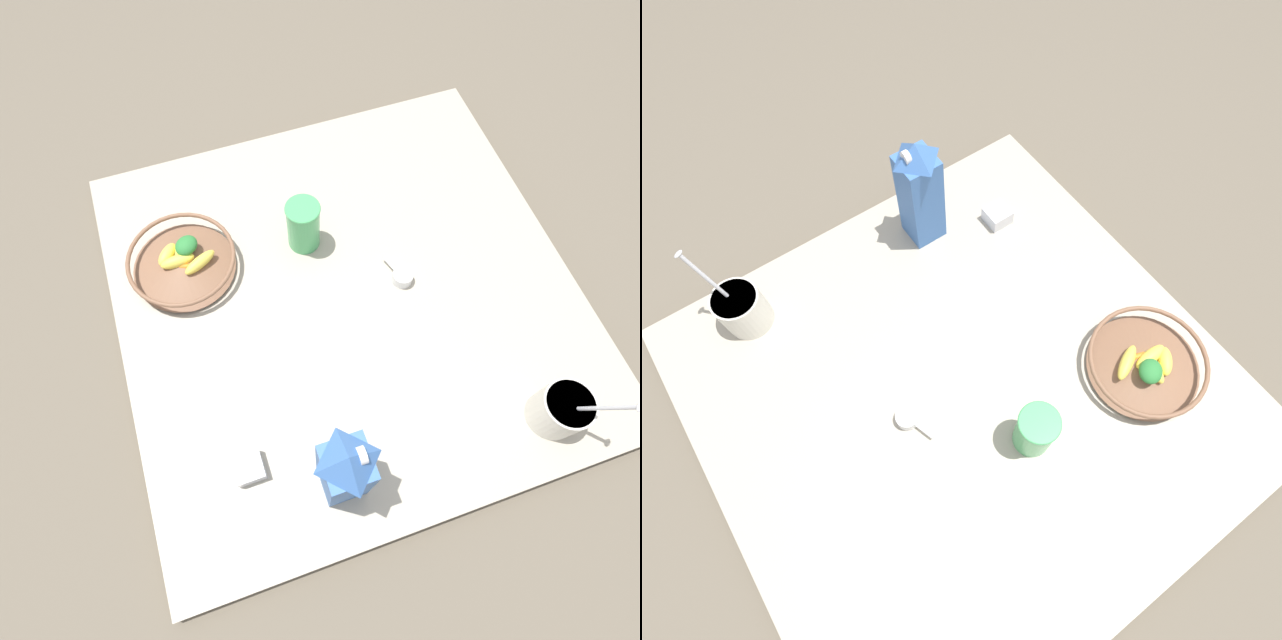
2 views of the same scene
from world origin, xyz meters
The scene contains 8 objects.
ground_plane centered at (0.00, 0.00, 0.00)m, with size 6.00×6.00×0.00m, color #665B4C.
countertop centered at (0.00, 0.00, 0.02)m, with size 1.03×1.03×0.04m.
fruit_bowl centered at (0.18, 0.33, 0.07)m, with size 0.25×0.25×0.07m.
milk_carton centered at (-0.38, 0.15, 0.18)m, with size 0.08×0.08×0.28m.
yogurt_tub centered at (-0.40, -0.30, 0.09)m, with size 0.11×0.10×0.23m.
drinking_cup centered at (0.17, 0.05, 0.11)m, with size 0.08×0.08×0.13m.
spice_jar centered at (-0.30, 0.31, 0.05)m, with size 0.06×0.06×0.04m.
measuring_scoop centered at (-0.01, -0.13, 0.05)m, with size 0.09×0.05×0.03m.
Camera 1 is at (-0.47, 0.22, 1.05)m, focal length 28.00 mm.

